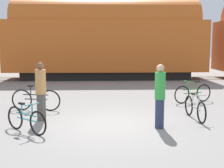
# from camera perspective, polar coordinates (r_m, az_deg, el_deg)

# --- Properties ---
(ground_plane) EXTENTS (80.00, 80.00, 0.00)m
(ground_plane) POSITION_cam_1_polar(r_m,az_deg,el_deg) (9.35, 0.19, -7.42)
(ground_plane) COLOR gray
(freight_train) EXTENTS (41.54, 2.86, 5.20)m
(freight_train) POSITION_cam_1_polar(r_m,az_deg,el_deg) (20.89, -1.15, 8.44)
(freight_train) COLOR black
(freight_train) RESTS_ON ground_plane
(rail_near) EXTENTS (53.54, 0.07, 0.01)m
(rail_near) POSITION_cam_1_polar(r_m,az_deg,el_deg) (20.32, -1.09, 0.76)
(rail_near) COLOR #4C4238
(rail_near) RESTS_ON ground_plane
(rail_far) EXTENTS (53.54, 0.07, 0.01)m
(rail_far) POSITION_cam_1_polar(r_m,az_deg,el_deg) (21.74, -1.16, 1.21)
(rail_far) COLOR #4C4238
(rail_far) RESTS_ON ground_plane
(bicycle_black) EXTENTS (1.79, 0.46, 0.95)m
(bicycle_black) POSITION_cam_1_polar(r_m,az_deg,el_deg) (11.46, -13.75, -2.79)
(bicycle_black) COLOR black
(bicycle_black) RESTS_ON ground_plane
(bicycle_green) EXTENTS (1.69, 0.71, 0.90)m
(bicycle_green) POSITION_cam_1_polar(r_m,az_deg,el_deg) (13.04, 14.58, -1.65)
(bicycle_green) COLOR black
(bicycle_green) RESTS_ON ground_plane
(bicycle_silver) EXTENTS (0.46, 1.75, 0.83)m
(bicycle_silver) POSITION_cam_1_polar(r_m,az_deg,el_deg) (10.24, 14.92, -4.29)
(bicycle_silver) COLOR black
(bicycle_silver) RESTS_ON ground_plane
(bicycle_teal) EXTENTS (1.30, 1.10, 0.82)m
(bicycle_teal) POSITION_cam_1_polar(r_m,az_deg,el_deg) (8.79, -15.43, -6.30)
(bicycle_teal) COLOR black
(bicycle_teal) RESTS_ON ground_plane
(person_in_tan) EXTENTS (0.33, 0.33, 1.82)m
(person_in_tan) POSITION_cam_1_polar(r_m,az_deg,el_deg) (9.94, -12.88, -1.29)
(person_in_tan) COLOR #514C47
(person_in_tan) RESTS_ON ground_plane
(person_in_green) EXTENTS (0.30, 0.30, 1.82)m
(person_in_green) POSITION_cam_1_polar(r_m,az_deg,el_deg) (8.88, 8.75, -2.14)
(person_in_green) COLOR #283351
(person_in_green) RESTS_ON ground_plane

